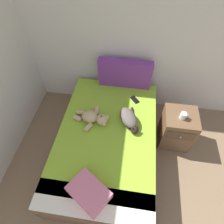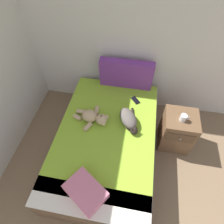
# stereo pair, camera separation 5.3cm
# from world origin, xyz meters

# --- Properties ---
(wall_back) EXTENTS (4.25, 0.06, 2.53)m
(wall_back) POSITION_xyz_m (2.07, 4.58, 1.26)
(wall_back) COLOR beige
(wall_back) RESTS_ON ground_plane
(bed) EXTENTS (1.28, 1.97, 0.51)m
(bed) POSITION_xyz_m (1.34, 3.50, 0.25)
(bed) COLOR brown
(bed) RESTS_ON ground_plane
(patterned_cushion) EXTENTS (0.78, 0.12, 0.44)m
(patterned_cushion) POSITION_xyz_m (1.46, 4.40, 0.73)
(patterned_cushion) COLOR #72338C
(patterned_cushion) RESTS_ON bed
(cat) EXTENTS (0.33, 0.44, 0.15)m
(cat) POSITION_xyz_m (1.60, 3.70, 0.59)
(cat) COLOR #59514C
(cat) RESTS_ON bed
(teddy_bear) EXTENTS (0.48, 0.41, 0.15)m
(teddy_bear) POSITION_xyz_m (1.13, 3.66, 0.58)
(teddy_bear) COLOR tan
(teddy_bear) RESTS_ON bed
(cell_phone) EXTENTS (0.15, 0.16, 0.01)m
(cell_phone) POSITION_xyz_m (1.65, 4.11, 0.52)
(cell_phone) COLOR black
(cell_phone) RESTS_ON bed
(throw_pillow) EXTENTS (0.49, 0.45, 0.11)m
(throw_pillow) POSITION_xyz_m (1.28, 2.75, 0.57)
(throw_pillow) COLOR #D1728C
(throw_pillow) RESTS_ON bed
(nightstand) EXTENTS (0.43, 0.44, 0.60)m
(nightstand) POSITION_xyz_m (2.28, 3.84, 0.30)
(nightstand) COLOR brown
(nightstand) RESTS_ON ground_plane
(mug) EXTENTS (0.12, 0.08, 0.09)m
(mug) POSITION_xyz_m (2.27, 3.81, 0.64)
(mug) COLOR silver
(mug) RESTS_ON nightstand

